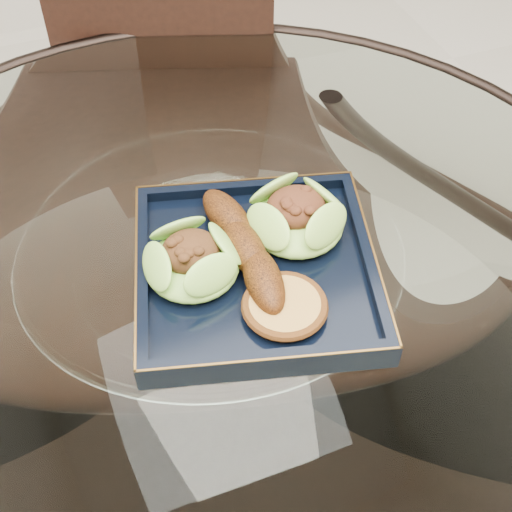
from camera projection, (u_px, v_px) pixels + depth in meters
name	position (u px, v px, depth m)	size (l,w,h in m)	color
dining_table	(218.00, 359.00, 0.94)	(1.13, 1.13, 0.77)	white
dining_chair	(172.00, 191.00, 1.30)	(0.50, 0.50, 0.90)	black
navy_plate	(256.00, 273.00, 0.82)	(0.27, 0.27, 0.02)	black
lettuce_wrap_left	(192.00, 262.00, 0.79)	(0.11, 0.11, 0.04)	#6EA830
lettuce_wrap_right	(296.00, 219.00, 0.83)	(0.11, 0.11, 0.04)	#70A530
roasted_plantain	(245.00, 247.00, 0.80)	(0.19, 0.04, 0.04)	#592909
crumb_patty	(285.00, 307.00, 0.76)	(0.08, 0.08, 0.02)	#C19140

